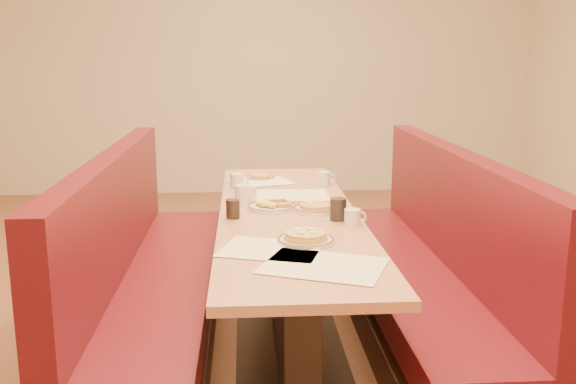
{
  "coord_description": "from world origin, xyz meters",
  "views": [
    {
      "loc": [
        -0.22,
        -3.18,
        1.54
      ],
      "look_at": [
        0.0,
        0.01,
        0.85
      ],
      "focal_mm": 40.0,
      "sensor_mm": 36.0,
      "label": 1
    }
  ],
  "objects": [
    {
      "name": "booth_right",
      "position": [
        0.73,
        0.0,
        0.36
      ],
      "size": [
        0.55,
        2.5,
        1.05
      ],
      "color": "#4C3326",
      "rests_on": "ground"
    },
    {
      "name": "placemat_near_left",
      "position": [
        -0.12,
        -0.66,
        0.75
      ],
      "size": [
        0.47,
        0.41,
        0.0
      ],
      "primitive_type": "cube",
      "rotation": [
        0.0,
        0.0,
        -0.31
      ],
      "color": "#F9E0C3",
      "rests_on": "diner_table"
    },
    {
      "name": "coffee_mug_b",
      "position": [
        -0.23,
        0.22,
        0.8
      ],
      "size": [
        0.12,
        0.09,
        0.1
      ],
      "rotation": [
        0.0,
        0.0,
        0.37
      ],
      "color": "silver",
      "rests_on": "diner_table"
    },
    {
      "name": "soda_tumbler_near",
      "position": [
        -0.28,
        -0.12,
        0.8
      ],
      "size": [
        0.07,
        0.07,
        0.09
      ],
      "color": "black",
      "rests_on": "diner_table"
    },
    {
      "name": "extra_plate_mid",
      "position": [
        0.14,
        0.0,
        0.77
      ],
      "size": [
        0.23,
        0.23,
        0.05
      ],
      "rotation": [
        0.0,
        0.0,
        -0.01
      ],
      "color": "silver",
      "rests_on": "diner_table"
    },
    {
      "name": "placemat_far_right",
      "position": [
        0.04,
        0.37,
        0.75
      ],
      "size": [
        0.42,
        0.32,
        0.0
      ],
      "primitive_type": "cube",
      "rotation": [
        0.0,
        0.0,
        -0.01
      ],
      "color": "#F9E0C3",
      "rests_on": "diner_table"
    },
    {
      "name": "extra_plate_far",
      "position": [
        -0.12,
        0.88,
        0.76
      ],
      "size": [
        0.18,
        0.18,
        0.04
      ],
      "rotation": [
        0.0,
        0.0,
        0.41
      ],
      "color": "silver",
      "rests_on": "diner_table"
    },
    {
      "name": "coffee_mug_a",
      "position": [
        0.28,
        -0.31,
        0.79
      ],
      "size": [
        0.11,
        0.08,
        0.08
      ],
      "rotation": [
        0.0,
        0.0,
        0.16
      ],
      "color": "silver",
      "rests_on": "diner_table"
    },
    {
      "name": "coffee_mug_c",
      "position": [
        0.27,
        0.65,
        0.79
      ],
      "size": [
        0.11,
        0.08,
        0.09
      ],
      "rotation": [
        0.0,
        0.0,
        0.04
      ],
      "color": "silver",
      "rests_on": "diner_table"
    },
    {
      "name": "pancake_plate",
      "position": [
        0.04,
        -0.56,
        0.77
      ],
      "size": [
        0.25,
        0.25,
        0.06
      ],
      "rotation": [
        0.0,
        0.0,
        0.42
      ],
      "color": "silver",
      "rests_on": "diner_table"
    },
    {
      "name": "eggs_plate",
      "position": [
        -0.08,
        0.06,
        0.77
      ],
      "size": [
        0.26,
        0.26,
        0.05
      ],
      "rotation": [
        0.0,
        0.0,
        0.2
      ],
      "color": "silver",
      "rests_on": "diner_table"
    },
    {
      "name": "placemat_far_left",
      "position": [
        -0.12,
        0.76,
        0.75
      ],
      "size": [
        0.43,
        0.37,
        0.0
      ],
      "primitive_type": "cube",
      "rotation": [
        0.0,
        0.0,
        0.31
      ],
      "color": "#F9E0C3",
      "rests_on": "diner_table"
    },
    {
      "name": "diner_table",
      "position": [
        0.0,
        0.0,
        0.37
      ],
      "size": [
        0.7,
        2.5,
        0.75
      ],
      "color": "black",
      "rests_on": "ground"
    },
    {
      "name": "soda_tumbler_mid",
      "position": [
        0.23,
        -0.19,
        0.8
      ],
      "size": [
        0.08,
        0.08,
        0.11
      ],
      "color": "black",
      "rests_on": "diner_table"
    },
    {
      "name": "booth_left",
      "position": [
        -0.73,
        0.0,
        0.36
      ],
      "size": [
        0.55,
        2.5,
        1.05
      ],
      "color": "#4C3326",
      "rests_on": "ground"
    },
    {
      "name": "coffee_mug_d",
      "position": [
        -0.26,
        0.62,
        0.79
      ],
      "size": [
        0.11,
        0.08,
        0.09
      ],
      "rotation": [
        0.0,
        0.0,
        -0.28
      ],
      "color": "silver",
      "rests_on": "diner_table"
    },
    {
      "name": "ground",
      "position": [
        0.0,
        0.0,
        0.0
      ],
      "size": [
        8.0,
        8.0,
        0.0
      ],
      "primitive_type": "plane",
      "color": "#9E6647",
      "rests_on": "ground"
    },
    {
      "name": "placemat_near_right",
      "position": [
        0.07,
        -0.88,
        0.75
      ],
      "size": [
        0.54,
        0.48,
        0.0
      ],
      "primitive_type": "cube",
      "rotation": [
        0.0,
        0.0,
        -0.39
      ],
      "color": "#F9E0C3",
      "rests_on": "diner_table"
    }
  ]
}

